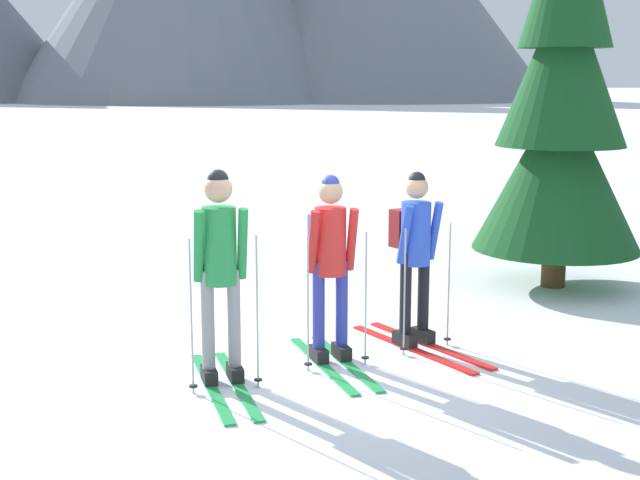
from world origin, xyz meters
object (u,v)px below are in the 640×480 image
object	(u,v)px
skier_in_green	(220,263)
skier_in_red	(330,258)
skier_in_blue	(415,250)
pine_tree_near	(562,104)

from	to	relation	value
skier_in_green	skier_in_red	world-z (taller)	skier_in_green
skier_in_green	skier_in_blue	world-z (taller)	skier_in_green
skier_in_green	pine_tree_near	distance (m)	5.19
skier_in_green	skier_in_blue	size ratio (longest dim) A/B	1.05
skier_in_green	skier_in_blue	distance (m)	2.02
skier_in_red	pine_tree_near	bearing A→B (deg)	37.88
skier_in_blue	skier_in_red	bearing A→B (deg)	-157.22
skier_in_red	skier_in_blue	distance (m)	0.94
skier_in_blue	skier_in_green	bearing A→B (deg)	-156.71
pine_tree_near	skier_in_green	bearing A→B (deg)	-145.10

